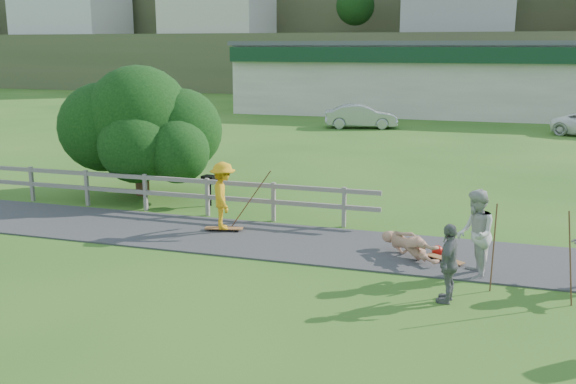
% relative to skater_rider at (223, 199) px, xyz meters
% --- Properties ---
extents(ground, '(260.00, 260.00, 0.00)m').
position_rel_skater_rider_xyz_m(ground, '(0.90, -1.88, -0.88)').
color(ground, '#295F1B').
rests_on(ground, ground).
extents(path, '(34.00, 3.00, 0.04)m').
position_rel_skater_rider_xyz_m(path, '(0.90, -0.38, -0.86)').
color(path, '#353537').
rests_on(path, ground).
extents(fence, '(15.05, 0.10, 1.10)m').
position_rel_skater_rider_xyz_m(fence, '(-3.71, 1.42, -0.16)').
color(fence, slate).
rests_on(fence, ground).
extents(strip_mall, '(32.50, 10.75, 5.10)m').
position_rel_skater_rider_xyz_m(strip_mall, '(4.90, 33.06, 1.69)').
color(strip_mall, beige).
rests_on(strip_mall, ground).
extents(skater_rider, '(1.10, 1.32, 1.77)m').
position_rel_skater_rider_xyz_m(skater_rider, '(0.00, 0.00, 0.00)').
color(skater_rider, gold).
rests_on(skater_rider, ground).
extents(skater_fallen, '(1.52, 1.53, 0.64)m').
position_rel_skater_rider_xyz_m(skater_fallen, '(4.92, -0.71, -0.57)').
color(skater_fallen, tan).
rests_on(skater_fallen, ground).
extents(spectator_a, '(0.85, 1.02, 1.89)m').
position_rel_skater_rider_xyz_m(spectator_a, '(6.34, -1.55, 0.06)').
color(spectator_a, '#B8B9B4').
rests_on(spectator_a, ground).
extents(spectator_b, '(0.51, 0.95, 1.54)m').
position_rel_skater_rider_xyz_m(spectator_b, '(5.91, -3.07, -0.11)').
color(spectator_b, slate).
rests_on(spectator_b, ground).
extents(car_silver, '(4.47, 2.42, 1.40)m').
position_rel_skater_rider_xyz_m(car_silver, '(-0.74, 22.66, -0.18)').
color(car_silver, '#A2A4A9').
rests_on(car_silver, ground).
extents(tree, '(5.48, 5.48, 3.21)m').
position_rel_skater_rider_xyz_m(tree, '(-4.24, 3.24, 0.72)').
color(tree, black).
rests_on(tree, ground).
extents(bbq, '(0.49, 0.41, 0.94)m').
position_rel_skater_rider_xyz_m(bbq, '(-1.51, 2.52, -0.41)').
color(bbq, black).
rests_on(bbq, ground).
extents(longboard_rider, '(1.02, 0.45, 0.11)m').
position_rel_skater_rider_xyz_m(longboard_rider, '(-0.00, 0.00, -0.83)').
color(longboard_rider, brown).
rests_on(longboard_rider, ground).
extents(longboard_fallen, '(0.91, 0.69, 0.10)m').
position_rel_skater_rider_xyz_m(longboard_fallen, '(5.72, -0.81, -0.83)').
color(longboard_fallen, brown).
rests_on(longboard_fallen, ground).
extents(helmet, '(0.26, 0.26, 0.26)m').
position_rel_skater_rider_xyz_m(helmet, '(5.52, -0.36, -0.75)').
color(helmet, '#A41009').
rests_on(helmet, ground).
extents(pole_rider, '(0.03, 0.03, 2.00)m').
position_rel_skater_rider_xyz_m(pole_rider, '(0.60, 0.40, 0.12)').
color(pole_rider, brown).
rests_on(pole_rider, ground).
extents(pole_spec_left, '(0.03, 0.03, 1.80)m').
position_rel_skater_rider_xyz_m(pole_spec_left, '(6.70, -2.27, 0.02)').
color(pole_spec_left, brown).
rests_on(pole_spec_left, ground).
extents(pole_spec_right, '(0.03, 0.03, 1.84)m').
position_rel_skater_rider_xyz_m(pole_spec_right, '(8.06, -2.59, 0.04)').
color(pole_spec_right, brown).
rests_on(pole_spec_right, ground).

